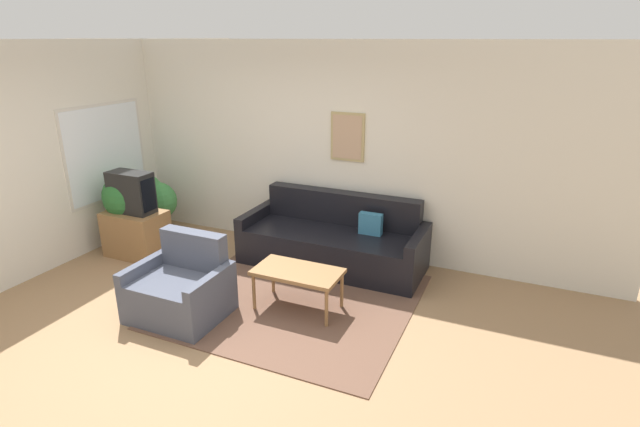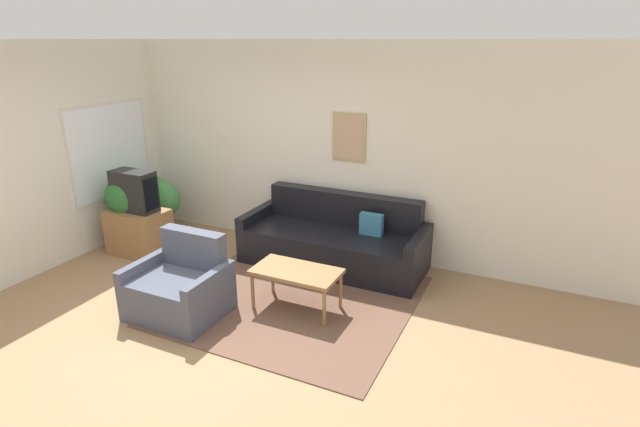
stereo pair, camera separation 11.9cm
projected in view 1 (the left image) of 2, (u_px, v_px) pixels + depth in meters
The scene contains 12 objects.
ground_plane at pixel (199, 332), 4.88m from camera, with size 16.00×16.00×0.00m, color #997551.
area_rug at pixel (294, 300), 5.44m from camera, with size 2.50×2.35×0.01m.
wall_back at pixel (305, 148), 6.52m from camera, with size 8.00×0.09×2.70m.
wall_left_window at pixel (47, 159), 5.96m from camera, with size 0.08×8.00×2.70m.
couch at pixel (334, 242), 6.24m from camera, with size 2.27×0.90×0.87m.
coffee_table at pixel (298, 274), 5.16m from camera, with size 0.91×0.49×0.45m.
tv_stand at pixel (137, 233), 6.52m from camera, with size 0.75×0.51×0.59m.
tv at pixel (131, 192), 6.33m from camera, with size 0.57×0.28×0.53m.
armchair at pixel (181, 290), 5.09m from camera, with size 0.92×0.76×0.83m.
potted_plant_tall at pixel (129, 199), 6.55m from camera, with size 0.66×0.66×1.08m.
potted_plant_by_window at pixel (142, 197), 6.97m from camera, with size 0.64×0.64×0.95m.
potted_plant_small at pixel (158, 203), 7.01m from camera, with size 0.53×0.53×0.81m.
Camera 1 is at (2.79, -3.37, 2.72)m, focal length 28.00 mm.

